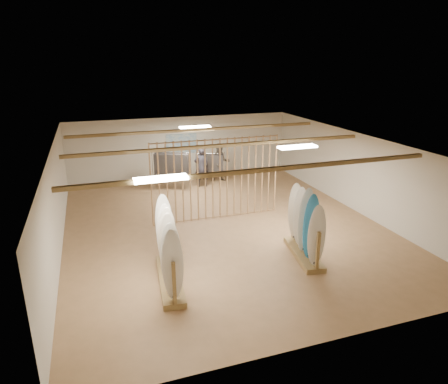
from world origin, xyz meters
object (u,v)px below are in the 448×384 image
object	(u,v)px
rack_left	(169,258)
shopper_a	(201,164)
rack_right	(305,235)
shopper_b	(220,160)
clothing_rack_a	(172,165)
clothing_rack_b	(210,163)

from	to	relation	value
rack_left	shopper_a	world-z (taller)	shopper_a
rack_left	rack_right	xyz separation A→B (m)	(3.82, 0.16, 0.00)
rack_right	shopper_b	distance (m)	7.60
clothing_rack_a	rack_right	bearing A→B (deg)	-48.95
rack_left	shopper_b	world-z (taller)	shopper_b
rack_left	shopper_b	bearing A→B (deg)	69.21
shopper_a	clothing_rack_b	bearing A→B (deg)	-131.23
clothing_rack_a	shopper_a	xyz separation A→B (m)	(1.27, -0.03, -0.09)
shopper_b	clothing_rack_b	bearing A→B (deg)	-178.06
clothing_rack_a	shopper_a	size ratio (longest dim) A/B	0.84
rack_left	clothing_rack_a	distance (m)	7.48
shopper_a	shopper_b	bearing A→B (deg)	-149.77
clothing_rack_a	shopper_b	world-z (taller)	shopper_b
clothing_rack_a	clothing_rack_b	xyz separation A→B (m)	(1.83, 0.51, -0.21)
rack_right	shopper_b	xyz separation A→B (m)	(0.05, 7.59, 0.31)
shopper_a	shopper_b	size ratio (longest dim) A/B	1.01
shopper_a	rack_right	bearing A→B (deg)	102.36
rack_right	shopper_b	bearing A→B (deg)	99.44
rack_left	rack_right	size ratio (longest dim) A/B	1.16
clothing_rack_b	shopper_a	world-z (taller)	shopper_a
clothing_rack_a	shopper_b	bearing A→B (deg)	35.00
clothing_rack_a	shopper_a	distance (m)	1.28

